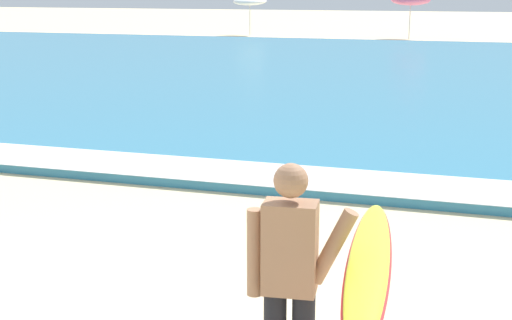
% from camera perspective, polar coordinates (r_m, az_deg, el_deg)
% --- Properties ---
extents(sea, '(120.00, 28.00, 0.14)m').
position_cam_1_polar(sea, '(23.35, 10.63, 6.72)').
color(sea, teal).
rests_on(sea, ground).
extents(surf_foam, '(120.00, 1.29, 0.01)m').
position_cam_1_polar(surf_foam, '(10.34, 1.75, -1.19)').
color(surf_foam, white).
rests_on(surf_foam, sea).
extents(surfer_with_board, '(1.04, 2.60, 1.73)m').
position_cam_1_polar(surfer_with_board, '(4.61, 5.53, -8.92)').
color(surfer_with_board, black).
rests_on(surfer_with_board, ground).
extents(beach_umbrella_0, '(1.93, 1.95, 2.21)m').
position_cam_1_polar(beach_umbrella_0, '(42.19, -0.49, 12.49)').
color(beach_umbrella_0, beige).
rests_on(beach_umbrella_0, ground).
extents(beach_umbrella_1, '(2.08, 2.09, 2.34)m').
position_cam_1_polar(beach_umbrella_1, '(40.10, 12.18, 12.31)').
color(beach_umbrella_1, beige).
rests_on(beach_umbrella_1, ground).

